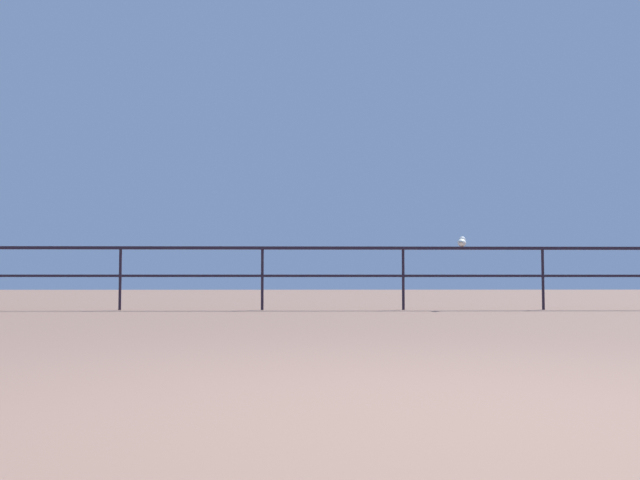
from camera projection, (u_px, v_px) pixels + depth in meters
name	position (u px, v px, depth m)	size (l,w,h in m)	color
ground_plane	(433.00, 421.00, 2.41)	(60.00, 60.00, 0.00)	#7D5D4D
pier_railing	(333.00, 263.00, 11.15)	(24.95, 0.05, 1.02)	black
seagull_on_rail	(462.00, 242.00, 11.23)	(0.20, 0.36, 0.17)	white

